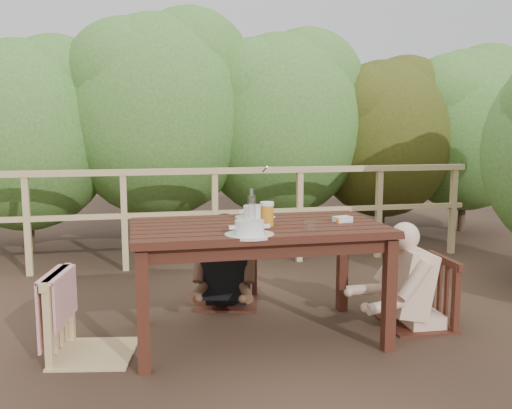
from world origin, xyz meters
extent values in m
plane|color=#452F22|center=(0.00, 0.00, 0.00)|extent=(60.00, 60.00, 0.00)
cube|color=#371810|center=(0.00, 0.00, 0.38)|extent=(1.64, 0.92, 0.76)
cube|color=tan|center=(-1.06, -0.08, 0.50)|extent=(0.58, 0.58, 1.00)
cube|color=#371810|center=(-0.08, 0.75, 0.49)|extent=(0.59, 0.59, 0.98)
cube|color=#371810|center=(1.16, -0.03, 0.47)|extent=(0.49, 0.49, 0.93)
cube|color=tan|center=(0.00, 2.00, 0.51)|extent=(5.60, 0.10, 1.01)
cylinder|color=white|center=(-0.12, -0.33, 0.81)|extent=(0.30, 0.30, 0.10)
cylinder|color=white|center=(0.05, 0.30, 0.81)|extent=(0.29, 0.29, 0.10)
ellipsoid|color=olive|center=(-0.06, -0.22, 0.80)|extent=(0.12, 0.09, 0.07)
cylinder|color=orange|center=(0.04, -0.08, 0.85)|extent=(0.09, 0.09, 0.17)
cylinder|color=white|center=(-0.01, 0.14, 0.88)|extent=(0.06, 0.06, 0.24)
cylinder|color=silver|center=(0.27, -0.30, 0.80)|extent=(0.07, 0.07, 0.08)
cube|color=silver|center=(0.58, -0.03, 0.79)|extent=(0.14, 0.11, 0.05)
camera|label=1|loc=(-0.78, -3.48, 1.40)|focal=38.48mm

